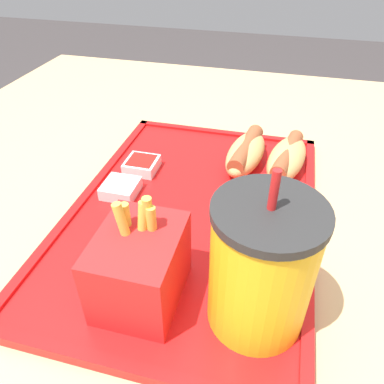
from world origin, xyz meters
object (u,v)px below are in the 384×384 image
object	(u,v)px
soda_cup	(262,267)
hot_dog_far	(287,158)
sauce_cup_mayo	(121,188)
hot_dog_near	(246,152)
fries_carton	(140,266)
sauce_cup_ketchup	(142,165)

from	to	relation	value
soda_cup	hot_dog_far	world-z (taller)	soda_cup
soda_cup	sauce_cup_mayo	bearing A→B (deg)	-126.27
hot_dog_near	fries_carton	distance (m)	0.28
soda_cup	hot_dog_near	distance (m)	0.27
hot_dog_near	sauce_cup_mayo	distance (m)	0.20
hot_dog_near	fries_carton	size ratio (longest dim) A/B	1.17
fries_carton	hot_dog_far	bearing A→B (deg)	154.76
hot_dog_far	fries_carton	bearing A→B (deg)	-25.24
sauce_cup_mayo	fries_carton	bearing A→B (deg)	30.38
hot_dog_far	sauce_cup_mayo	distance (m)	0.25
soda_cup	fries_carton	xyz separation A→B (m)	(0.00, -0.11, -0.03)
hot_dog_far	soda_cup	bearing A→B (deg)	-2.98
soda_cup	sauce_cup_mayo	xyz separation A→B (m)	(-0.15, -0.20, -0.06)
fries_carton	sauce_cup_ketchup	distance (m)	0.23
soda_cup	sauce_cup_ketchup	xyz separation A→B (m)	(-0.21, -0.20, -0.06)
hot_dog_far	fries_carton	world-z (taller)	fries_carton
soda_cup	hot_dog_near	bearing A→B (deg)	-169.88
soda_cup	sauce_cup_ketchup	size ratio (longest dim) A/B	3.61
hot_dog_far	sauce_cup_mayo	bearing A→B (deg)	-61.76
sauce_cup_mayo	sauce_cup_ketchup	xyz separation A→B (m)	(-0.06, 0.01, 0.00)
fries_carton	sauce_cup_ketchup	world-z (taller)	fries_carton
hot_dog_near	sauce_cup_mayo	xyz separation A→B (m)	(0.12, -0.16, -0.01)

